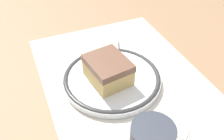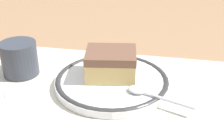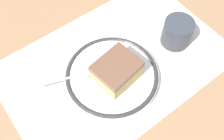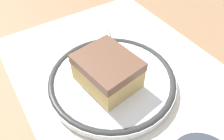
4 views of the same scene
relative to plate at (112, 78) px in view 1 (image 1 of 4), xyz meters
name	(u,v)px [view 1 (image 1 of 4)]	position (x,y,z in m)	size (l,w,h in m)	color
ground_plane	(129,87)	(-0.03, -0.03, -0.01)	(2.40, 2.40, 0.00)	#9E7551
placemat	(129,87)	(-0.03, -0.03, -0.01)	(0.56, 0.36, 0.00)	beige
plate	(112,78)	(0.00, 0.00, 0.00)	(0.23, 0.23, 0.02)	white
cake_slice	(108,70)	(0.00, 0.01, 0.03)	(0.11, 0.10, 0.05)	#DBB76B
spoon	(118,54)	(0.07, -0.05, 0.01)	(0.13, 0.06, 0.01)	silver
napkin	(63,52)	(0.16, 0.08, -0.01)	(0.10, 0.13, 0.00)	white
sugar_packet	(176,128)	(-0.17, -0.06, -0.01)	(0.05, 0.03, 0.01)	white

